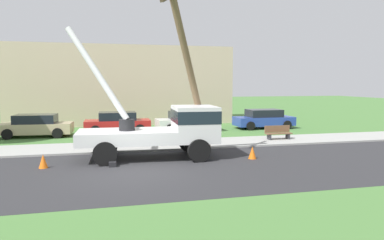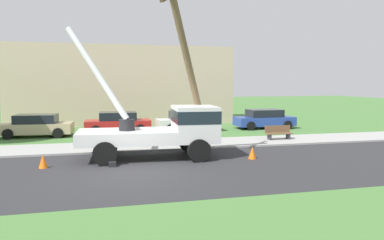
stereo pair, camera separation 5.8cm
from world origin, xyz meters
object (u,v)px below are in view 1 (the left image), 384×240
at_px(traffic_cone_ahead, 252,153).
at_px(parked_sedan_blue, 264,119).
at_px(utility_truck, 167,127).
at_px(traffic_cone_behind, 43,161).
at_px(parked_sedan_tan, 36,126).
at_px(parked_sedan_red, 118,122).
at_px(parked_sedan_white, 188,121).
at_px(park_bench, 278,133).
at_px(leaning_utility_pole, 189,66).
at_px(traffic_cone_curbside, 194,146).

xyz_separation_m(traffic_cone_ahead, parked_sedan_blue, (5.36, 10.34, 0.43)).
xyz_separation_m(utility_truck, traffic_cone_behind, (-5.20, -0.90, -1.13)).
distance_m(parked_sedan_tan, parked_sedan_red, 5.17).
relative_size(parked_sedan_tan, parked_sedan_blue, 1.03).
distance_m(traffic_cone_behind, parked_sedan_white, 12.94).
xyz_separation_m(parked_sedan_tan, park_bench, (14.10, -5.26, -0.25)).
bearing_deg(park_bench, traffic_cone_ahead, -128.31).
xyz_separation_m(leaning_utility_pole, traffic_cone_ahead, (2.56, -1.61, -3.92)).
relative_size(leaning_utility_pole, park_bench, 5.16).
xyz_separation_m(traffic_cone_behind, park_bench, (12.45, 4.18, 0.18)).
bearing_deg(parked_sedan_tan, utility_truck, -51.27).
relative_size(leaning_utility_pole, traffic_cone_behind, 14.74).
xyz_separation_m(traffic_cone_curbside, parked_sedan_white, (1.56, 7.95, 0.43)).
relative_size(traffic_cone_behind, traffic_cone_curbside, 1.00).
relative_size(traffic_cone_behind, parked_sedan_blue, 0.13).
bearing_deg(parked_sedan_tan, parked_sedan_blue, 2.09).
relative_size(traffic_cone_curbside, parked_sedan_tan, 0.12).
bearing_deg(parked_sedan_tan, parked_sedan_red, 8.37).
relative_size(traffic_cone_ahead, traffic_cone_curbside, 1.00).
relative_size(parked_sedan_red, parked_sedan_blue, 1.01).
distance_m(parked_sedan_red, parked_sedan_blue, 10.78).
distance_m(leaning_utility_pole, traffic_cone_ahead, 4.95).
height_order(traffic_cone_ahead, parked_sedan_white, parked_sedan_white).
relative_size(traffic_cone_ahead, parked_sedan_tan, 0.12).
height_order(utility_truck, parked_sedan_white, utility_truck).
xyz_separation_m(parked_sedan_red, parked_sedan_blue, (10.78, -0.17, 0.00)).
xyz_separation_m(traffic_cone_behind, parked_sedan_red, (3.46, 10.19, 0.43)).
relative_size(utility_truck, parked_sedan_white, 1.51).
xyz_separation_m(utility_truck, leaning_utility_pole, (1.13, 0.39, 2.80)).
relative_size(leaning_utility_pole, parked_sedan_red, 1.86).
bearing_deg(traffic_cone_curbside, parked_sedan_red, 111.86).
height_order(leaning_utility_pole, park_bench, leaning_utility_pole).
relative_size(traffic_cone_ahead, park_bench, 0.35).
height_order(traffic_cone_behind, parked_sedan_tan, parked_sedan_tan).
relative_size(leaning_utility_pole, parked_sedan_blue, 1.87).
bearing_deg(parked_sedan_white, parked_sedan_blue, 1.20).
bearing_deg(parked_sedan_blue, traffic_cone_curbside, -132.79).
bearing_deg(leaning_utility_pole, park_bench, 25.36).
distance_m(parked_sedan_tan, parked_sedan_white, 9.99).
bearing_deg(parked_sedan_red, traffic_cone_curbside, -68.14).
bearing_deg(utility_truck, leaning_utility_pole, 18.91).
height_order(traffic_cone_curbside, parked_sedan_tan, parked_sedan_tan).
bearing_deg(traffic_cone_behind, utility_truck, 9.79).
distance_m(traffic_cone_curbside, parked_sedan_blue, 11.01).
relative_size(traffic_cone_curbside, parked_sedan_blue, 0.13).
height_order(leaning_utility_pole, parked_sedan_white, leaning_utility_pole).
distance_m(utility_truck, parked_sedan_blue, 12.87).
height_order(leaning_utility_pole, traffic_cone_ahead, leaning_utility_pole).
bearing_deg(parked_sedan_red, traffic_cone_ahead, -62.71).
bearing_deg(parked_sedan_tan, traffic_cone_ahead, -42.80).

